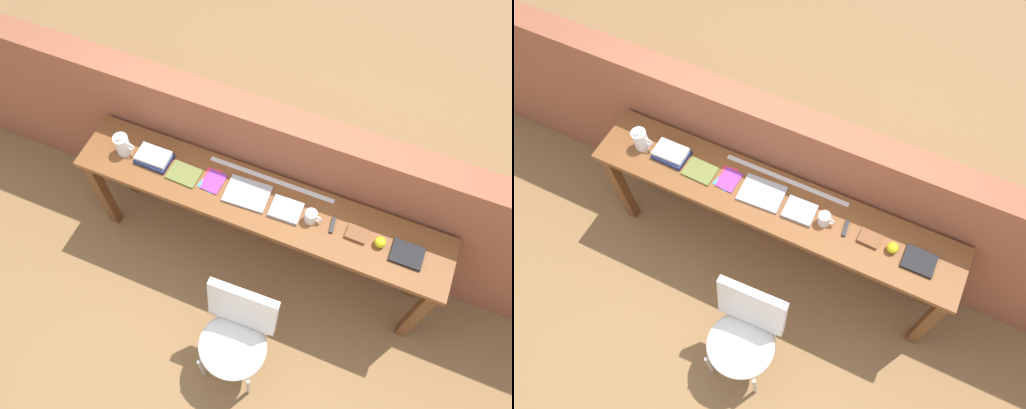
# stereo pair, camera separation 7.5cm
# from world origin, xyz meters

# --- Properties ---
(ground_plane) EXTENTS (40.00, 40.00, 0.00)m
(ground_plane) POSITION_xyz_m (0.00, 0.00, 0.00)
(ground_plane) COLOR olive
(brick_wall_back) EXTENTS (6.00, 0.20, 1.32)m
(brick_wall_back) POSITION_xyz_m (0.00, 0.64, 0.66)
(brick_wall_back) COLOR #935138
(brick_wall_back) RESTS_ON ground
(sideboard) EXTENTS (2.50, 0.44, 0.88)m
(sideboard) POSITION_xyz_m (0.00, 0.30, 0.74)
(sideboard) COLOR brown
(sideboard) RESTS_ON ground
(chair_white_moulded) EXTENTS (0.46, 0.47, 0.89)m
(chair_white_moulded) POSITION_xyz_m (0.16, -0.46, 0.53)
(chair_white_moulded) COLOR white
(chair_white_moulded) RESTS_ON ground
(pitcher_white) EXTENTS (0.14, 0.10, 0.18)m
(pitcher_white) POSITION_xyz_m (-0.97, 0.30, 0.96)
(pitcher_white) COLOR white
(pitcher_white) RESTS_ON sideboard
(book_stack_leftmost) EXTENTS (0.23, 0.17, 0.06)m
(book_stack_leftmost) POSITION_xyz_m (-0.76, 0.31, 0.91)
(book_stack_leftmost) COLOR navy
(book_stack_leftmost) RESTS_ON sideboard
(magazine_cycling) EXTENTS (0.21, 0.16, 0.01)m
(magazine_cycling) POSITION_xyz_m (-0.52, 0.28, 0.89)
(magazine_cycling) COLOR olive
(magazine_cycling) RESTS_ON sideboard
(pamphlet_pile_colourful) EXTENTS (0.15, 0.19, 0.01)m
(pamphlet_pile_colourful) POSITION_xyz_m (-0.34, 0.31, 0.88)
(pamphlet_pile_colourful) COLOR #3399D8
(pamphlet_pile_colourful) RESTS_ON sideboard
(book_open_centre) EXTENTS (0.29, 0.22, 0.02)m
(book_open_centre) POSITION_xyz_m (-0.08, 0.31, 0.89)
(book_open_centre) COLOR #9E9EA3
(book_open_centre) RESTS_ON sideboard
(book_grey_hardcover) EXTENTS (0.20, 0.16, 0.03)m
(book_grey_hardcover) POSITION_xyz_m (0.19, 0.29, 0.89)
(book_grey_hardcover) COLOR #9E9EA3
(book_grey_hardcover) RESTS_ON sideboard
(mug) EXTENTS (0.11, 0.08, 0.09)m
(mug) POSITION_xyz_m (0.35, 0.29, 0.92)
(mug) COLOR white
(mug) RESTS_ON sideboard
(multitool_folded) EXTENTS (0.04, 0.11, 0.02)m
(multitool_folded) POSITION_xyz_m (0.49, 0.30, 0.89)
(multitool_folded) COLOR black
(multitool_folded) RESTS_ON sideboard
(leather_journal_brown) EXTENTS (0.13, 0.10, 0.02)m
(leather_journal_brown) POSITION_xyz_m (0.65, 0.30, 0.89)
(leather_journal_brown) COLOR brown
(leather_journal_brown) RESTS_ON sideboard
(sports_ball_small) EXTENTS (0.07, 0.07, 0.07)m
(sports_ball_small) POSITION_xyz_m (0.79, 0.29, 0.91)
(sports_ball_small) COLOR yellow
(sports_ball_small) RESTS_ON sideboard
(book_repair_rightmost) EXTENTS (0.19, 0.16, 0.02)m
(book_repair_rightmost) POSITION_xyz_m (0.96, 0.29, 0.89)
(book_repair_rightmost) COLOR black
(book_repair_rightmost) RESTS_ON sideboard
(ruler_metal_back_edge) EXTENTS (0.87, 0.03, 0.00)m
(ruler_metal_back_edge) POSITION_xyz_m (0.02, 0.47, 0.88)
(ruler_metal_back_edge) COLOR silver
(ruler_metal_back_edge) RESTS_ON sideboard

